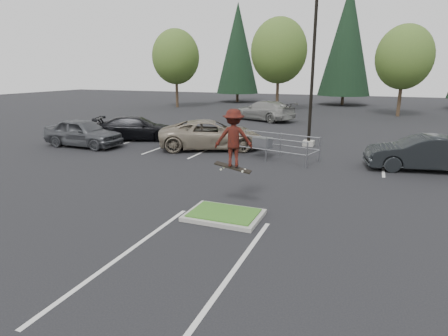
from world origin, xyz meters
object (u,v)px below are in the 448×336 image
at_px(decid_a, 176,59).
at_px(car_far_silver, 264,111).
at_px(decid_b, 279,53).
at_px(conif_b, 347,40).
at_px(conif_a, 238,49).
at_px(light_pole, 313,65).
at_px(cart_corral, 265,143).
at_px(car_r_charc, 422,153).
at_px(car_l_black, 136,128).
at_px(car_l_grey, 83,133).
at_px(car_l_tan, 209,135).
at_px(decid_c, 404,59).
at_px(skateboarder, 233,138).

distance_m(decid_a, car_far_silver, 16.00).
xyz_separation_m(decid_b, conif_b, (6.01, 9.97, 1.81)).
height_order(decid_a, conif_a, conif_a).
height_order(light_pole, cart_corral, light_pole).
relative_size(decid_a, car_r_charc, 1.91).
bearing_deg(car_far_silver, conif_b, -171.21).
xyz_separation_m(decid_b, cart_corral, (4.97, -22.42, -5.29)).
distance_m(light_pole, conif_a, 31.63).
distance_m(light_pole, car_r_charc, 7.64).
bearing_deg(conif_b, car_far_silver, -105.12).
bearing_deg(car_far_silver, cart_corral, 39.85).
distance_m(decid_a, car_l_black, 22.14).
height_order(conif_b, car_l_grey, conif_b).
height_order(conif_a, conif_b, conif_b).
bearing_deg(car_far_silver, car_l_tan, 26.12).
height_order(decid_b, decid_c, decid_b).
bearing_deg(decid_a, car_r_charc, -42.13).
relative_size(cart_corral, skateboarder, 2.26).
bearing_deg(conif_a, car_l_black, -82.41).
distance_m(decid_a, skateboarder, 34.28).
distance_m(decid_b, conif_b, 11.78).
distance_m(car_l_tan, car_l_grey, 7.30).
xyz_separation_m(decid_c, skateboarder, (-6.09, -28.83, -3.03)).
distance_m(decid_c, conif_a, 22.50).
bearing_deg(car_l_tan, car_r_charc, -118.28).
distance_m(decid_b, car_l_grey, 24.73).
bearing_deg(conif_a, conif_b, 2.05).
relative_size(skateboarder, car_l_black, 0.39).
height_order(light_pole, conif_b, conif_b).
bearing_deg(light_pole, car_l_tan, -149.63).
bearing_deg(decid_c, car_l_black, -128.83).
bearing_deg(cart_corral, car_l_tan, 178.74).
distance_m(conif_a, skateboarder, 41.69).
height_order(car_l_black, car_far_silver, car_far_silver).
relative_size(conif_b, car_l_grey, 3.10).
bearing_deg(light_pole, skateboarder, -93.11).
bearing_deg(skateboarder, decid_a, -77.87).
bearing_deg(car_r_charc, car_l_tan, -104.93).
height_order(conif_b, car_l_tan, conif_b).
distance_m(skateboarder, car_r_charc, 9.63).
relative_size(decid_a, car_l_black, 1.76).
bearing_deg(conif_b, car_l_tan, -98.15).
bearing_deg(car_l_black, car_l_grey, 130.53).
relative_size(light_pole, car_l_grey, 2.17).
xyz_separation_m(car_l_tan, car_far_silver, (-0.50, 12.93, 0.06)).
bearing_deg(car_l_grey, car_l_black, -25.90).
xyz_separation_m(decid_b, car_r_charc, (12.02, -22.23, -5.28)).
relative_size(conif_a, car_l_black, 2.57).
distance_m(light_pole, decid_c, 18.67).
bearing_deg(decid_a, decid_b, 2.39).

